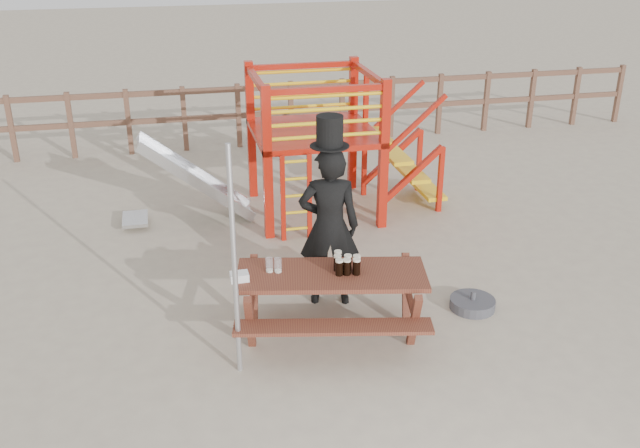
% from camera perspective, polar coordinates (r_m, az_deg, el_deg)
% --- Properties ---
extents(ground, '(60.00, 60.00, 0.00)m').
position_cam_1_polar(ground, '(7.53, 3.97, -9.28)').
color(ground, tan).
rests_on(ground, ground).
extents(back_fence, '(15.09, 0.09, 1.20)m').
position_cam_1_polar(back_fence, '(13.59, -4.44, 9.30)').
color(back_fence, brown).
rests_on(back_fence, ground).
extents(playground_fort, '(4.71, 1.84, 2.10)m').
position_cam_1_polar(playground_fort, '(10.28, -0.90, 6.59)').
color(playground_fort, '#AD190B').
rests_on(playground_fort, ground).
extents(picnic_table, '(2.15, 1.68, 0.74)m').
position_cam_1_polar(picnic_table, '(7.35, 0.91, -5.83)').
color(picnic_table, brown).
rests_on(picnic_table, ground).
extents(man_with_hat, '(0.75, 0.56, 2.17)m').
position_cam_1_polar(man_with_hat, '(7.79, 0.74, 0.12)').
color(man_with_hat, black).
rests_on(man_with_hat, ground).
extents(metal_pole, '(0.05, 0.05, 2.30)m').
position_cam_1_polar(metal_pole, '(6.53, -6.86, -3.25)').
color(metal_pole, '#B2B2B7').
rests_on(metal_pole, ground).
extents(parasol_base, '(0.51, 0.51, 0.21)m').
position_cam_1_polar(parasol_base, '(8.22, 12.09, -6.24)').
color(parasol_base, '#3E3E44').
rests_on(parasol_base, ground).
extents(paper_bag, '(0.18, 0.14, 0.08)m').
position_cam_1_polar(paper_bag, '(7.10, -6.47, -4.20)').
color(paper_bag, white).
rests_on(paper_bag, picnic_table).
extents(stout_pints, '(0.27, 0.29, 0.17)m').
position_cam_1_polar(stout_pints, '(7.21, 2.10, -3.21)').
color(stout_pints, black).
rests_on(stout_pints, picnic_table).
extents(empty_glasses, '(0.16, 0.10, 0.15)m').
position_cam_1_polar(empty_glasses, '(7.22, -3.73, -3.35)').
color(empty_glasses, silver).
rests_on(empty_glasses, picnic_table).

